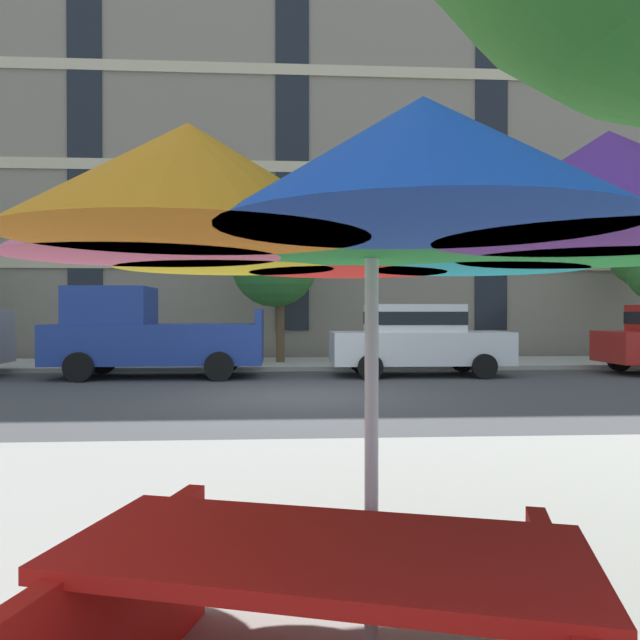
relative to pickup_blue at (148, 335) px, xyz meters
The scene contains 8 objects.
ground_plane 5.28m from the pickup_blue, 45.61° to the right, with size 120.00×120.00×0.00m, color #424244.
sidewalk_far 4.86m from the pickup_blue, 40.56° to the left, with size 56.00×3.60×0.12m, color #B2ADA3.
apartment_building 14.63m from the pickup_blue, 72.22° to the left, with size 47.04×12.08×19.20m.
pickup_blue is the anchor object (origin of this frame).
sedan_white 6.64m from the pickup_blue, ahead, with size 4.40×1.98×1.78m.
street_tree_middle 4.86m from the pickup_blue, 43.87° to the left, with size 2.57×2.54×4.61m.
patio_umbrella 13.24m from the pickup_blue, 74.11° to the right, with size 3.06×3.06×2.25m.
picnic_table 13.63m from the pickup_blue, 75.67° to the right, with size 2.15×1.96×0.77m.
Camera 1 is at (-0.40, -11.64, 1.57)m, focal length 34.91 mm.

